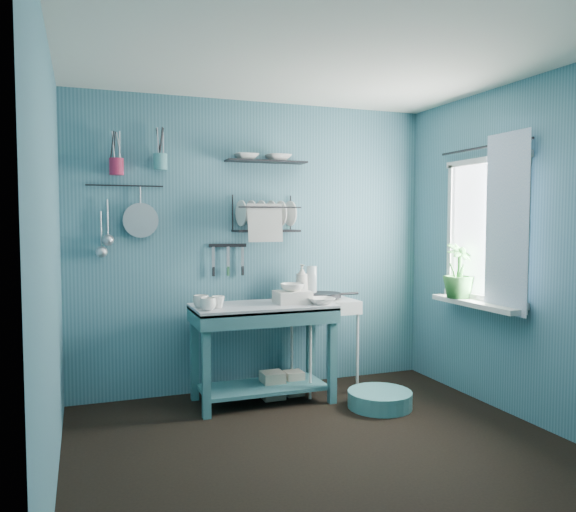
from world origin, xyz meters
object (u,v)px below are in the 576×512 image
object	(u,v)px
floor_basin	(380,399)
dish_rack	(266,213)
mug_right	(201,301)
wash_tub	(292,297)
utensil_cup_magenta	(116,167)
storage_tin_large	(272,385)
hotplate_stand	(324,344)
mug_mid	(218,302)
storage_tin_small	(294,383)
soap_bottle	(302,281)
frying_pan	(324,295)
colander	(141,220)
work_counter	(263,353)
mug_left	(208,304)
potted_plant	(459,271)
utensil_cup_teal	(160,162)
water_bottle	(312,282)

from	to	relation	value
floor_basin	dish_rack	bearing A→B (deg)	133.09
mug_right	wash_tub	size ratio (longest dim) A/B	0.44
utensil_cup_magenta	storage_tin_large	distance (m)	2.17
hotplate_stand	dish_rack	world-z (taller)	dish_rack
mug_mid	storage_tin_small	bearing A→B (deg)	11.63
soap_bottle	frying_pan	distance (m)	0.23
utensil_cup_magenta	colander	world-z (taller)	utensil_cup_magenta
work_counter	wash_tub	bearing A→B (deg)	-11.15
hotplate_stand	dish_rack	bearing A→B (deg)	153.69
utensil_cup_magenta	storage_tin_large	world-z (taller)	utensil_cup_magenta
soap_bottle	dish_rack	size ratio (longest dim) A/B	0.54
work_counter	colander	size ratio (longest dim) A/B	4.02
mug_left	soap_bottle	size ratio (longest dim) A/B	0.41
mug_mid	dish_rack	size ratio (longest dim) A/B	0.18
mug_left	work_counter	bearing A→B (deg)	18.43
mug_right	soap_bottle	distance (m)	0.95
dish_rack	storage_tin_small	xyz separation A→B (m)	(0.18, -0.20, -1.43)
wash_tub	hotplate_stand	size ratio (longest dim) A/B	0.35
utensil_cup_magenta	floor_basin	world-z (taller)	utensil_cup_magenta
work_counter	potted_plant	distance (m)	1.76
wash_tub	dish_rack	distance (m)	0.76
storage_tin_large	utensil_cup_magenta	bearing A→B (deg)	166.60
utensil_cup_magenta	utensil_cup_teal	size ratio (longest dim) A/B	1.00
mug_mid	mug_right	size ratio (longest dim) A/B	0.81
mug_right	colander	bearing A→B (deg)	138.48
frying_pan	floor_basin	bearing A→B (deg)	-70.33
mug_mid	floor_basin	bearing A→B (deg)	-18.48
wash_tub	storage_tin_large	world-z (taller)	wash_tub
utensil_cup_magenta	work_counter	bearing A→B (deg)	-17.01
mug_left	storage_tin_small	size ratio (longest dim) A/B	0.61
work_counter	soap_bottle	bearing A→B (deg)	18.89
wash_tub	colander	size ratio (longest dim) A/B	1.00
work_counter	mug_left	bearing A→B (deg)	-168.14
hotplate_stand	floor_basin	xyz separation A→B (m)	(0.22, -0.61, -0.33)
dish_rack	storage_tin_large	bearing A→B (deg)	-98.36
mug_right	hotplate_stand	distance (m)	1.20
mug_left	frying_pan	distance (m)	1.13
soap_bottle	utensil_cup_teal	world-z (taller)	utensil_cup_teal
water_bottle	soap_bottle	bearing A→B (deg)	-168.69
frying_pan	floor_basin	world-z (taller)	frying_pan
mug_right	water_bottle	world-z (taller)	water_bottle
work_counter	utensil_cup_teal	xyz separation A→B (m)	(-0.75, 0.33, 1.55)
wash_tub	utensil_cup_magenta	world-z (taller)	utensil_cup_magenta
wash_tub	hotplate_stand	bearing A→B (deg)	24.92
hotplate_stand	colander	distance (m)	1.87
storage_tin_small	dish_rack	bearing A→B (deg)	130.83
work_counter	hotplate_stand	xyz separation A→B (m)	(0.60, 0.14, -0.00)
water_bottle	hotplate_stand	size ratio (longest dim) A/B	0.35
frying_pan	storage_tin_large	xyz separation A→B (m)	(-0.50, -0.09, -0.72)
potted_plant	storage_tin_small	size ratio (longest dim) A/B	2.27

